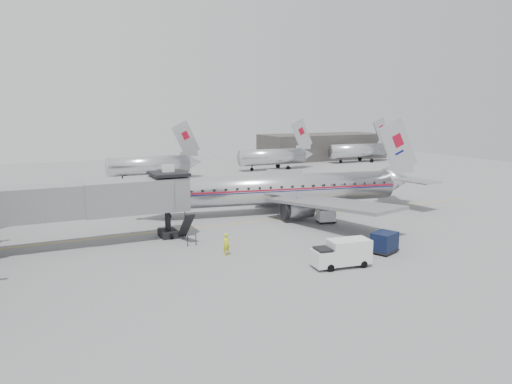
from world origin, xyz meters
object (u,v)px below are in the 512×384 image
(airliner, at_px, (286,189))
(baggage_cart_navy, at_px, (384,242))
(service_van, at_px, (342,253))
(baggage_cart_white, at_px, (326,216))
(ramp_worker, at_px, (227,244))

(airliner, relative_size, baggage_cart_navy, 12.57)
(service_van, relative_size, baggage_cart_white, 2.23)
(baggage_cart_navy, bearing_deg, service_van, 173.56)
(airliner, distance_m, ramp_worker, 18.92)
(airliner, xyz_separation_m, baggage_cart_white, (1.29, -6.88, -2.05))
(airliner, xyz_separation_m, baggage_cart_navy, (-0.44, -18.68, -1.88))
(ramp_worker, bearing_deg, baggage_cart_navy, -35.69)
(airliner, bearing_deg, ramp_worker, -124.80)
(airliner, relative_size, service_van, 7.35)
(airliner, xyz_separation_m, ramp_worker, (-13.16, -13.47, -1.88))
(baggage_cart_navy, bearing_deg, airliner, 66.41)
(service_van, distance_m, baggage_cart_white, 15.25)
(baggage_cart_navy, distance_m, ramp_worker, 13.75)
(baggage_cart_white, bearing_deg, service_van, -106.86)
(airliner, bearing_deg, baggage_cart_navy, -81.80)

